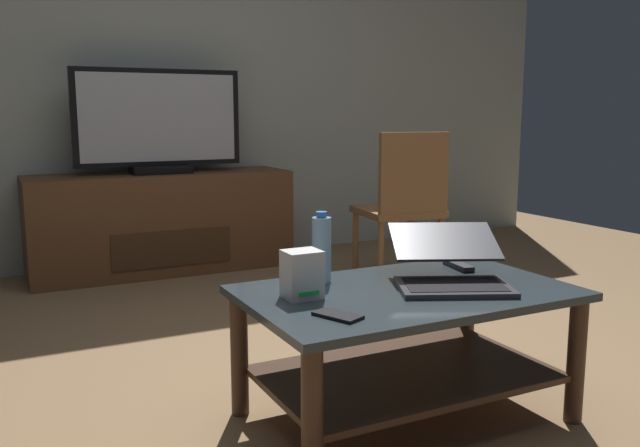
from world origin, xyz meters
TOP-DOWN VIEW (x-y plane):
  - ground_plane at (0.00, 0.00)m, footprint 7.68×7.68m
  - back_wall at (0.00, 2.53)m, footprint 6.40×0.12m
  - coffee_table at (0.11, -0.29)m, footprint 1.07×0.66m
  - media_cabinet at (-0.09, 2.21)m, footprint 1.65×0.50m
  - television at (-0.09, 2.19)m, footprint 1.05×0.20m
  - dining_chair at (1.07, 1.14)m, footprint 0.49×0.49m
  - laptop at (0.27, -0.31)m, footprint 0.50×0.51m
  - router_box at (-0.24, -0.23)m, footprint 0.11×0.10m
  - water_bottle_near at (-0.09, -0.07)m, footprint 0.07×0.07m
  - cell_phone at (-0.23, -0.45)m, footprint 0.12×0.16m
  - tv_remote at (0.46, -0.13)m, footprint 0.07×0.16m

SIDE VIEW (x-z plane):
  - ground_plane at x=0.00m, z-range 0.00..0.00m
  - coffee_table at x=0.11m, z-range 0.09..0.54m
  - media_cabinet at x=-0.09m, z-range 0.00..0.64m
  - cell_phone at x=-0.23m, z-range 0.45..0.46m
  - tv_remote at x=0.46m, z-range 0.45..0.47m
  - laptop at x=0.27m, z-range 0.42..0.60m
  - dining_chair at x=1.07m, z-range 0.05..0.97m
  - router_box at x=-0.24m, z-range 0.45..0.60m
  - water_bottle_near at x=-0.09m, z-range 0.44..0.69m
  - television at x=-0.09m, z-range 0.63..1.28m
  - back_wall at x=0.00m, z-range 0.00..2.80m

